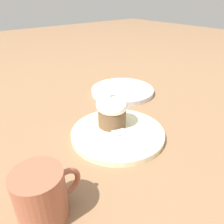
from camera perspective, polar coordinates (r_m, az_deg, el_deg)
The scene contains 6 objects.
ground_plane at distance 0.57m, azimuth 1.49°, elevation -6.16°, with size 4.00×4.00×0.00m, color #846042.
dessert_plate at distance 0.56m, azimuth 1.50°, elevation -5.58°, with size 0.24×0.24×0.01m.
carrot_cake at distance 0.56m, azimuth 0.00°, elevation 0.47°, with size 0.08×0.08×0.09m.
spoon at distance 0.55m, azimuth 2.71°, elevation -5.27°, with size 0.04×0.13×0.01m.
coffee_cup at distance 0.38m, azimuth -17.86°, elevation -20.02°, with size 0.11×0.08×0.09m.
side_plate at distance 0.80m, azimuth 2.73°, elevation 5.59°, with size 0.23×0.23×0.02m.
Camera 1 is at (-0.31, -0.35, 0.33)m, focal length 35.00 mm.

